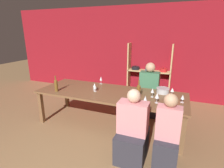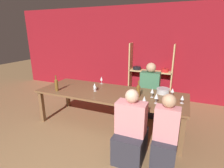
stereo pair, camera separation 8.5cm
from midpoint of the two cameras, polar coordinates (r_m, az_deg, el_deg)
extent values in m
cube|color=maroon|center=(5.49, 6.99, 10.32)|extent=(8.80, 0.06, 2.70)
cube|color=tan|center=(5.42, 5.08, 4.57)|extent=(0.04, 0.30, 1.63)
cube|color=tan|center=(5.21, 18.14, 3.30)|extent=(0.04, 0.30, 1.63)
cube|color=tan|center=(5.51, 11.01, -4.15)|extent=(1.23, 0.30, 0.04)
cylinder|color=black|center=(5.56, 6.91, -2.83)|extent=(0.24, 0.24, 0.13)
sphere|color=black|center=(5.54, 6.94, -2.07)|extent=(0.02, 0.02, 0.02)
cylinder|color=black|center=(5.48, 11.05, -3.39)|extent=(0.17, 0.17, 0.12)
sphere|color=black|center=(5.46, 11.10, -2.70)|extent=(0.02, 0.02, 0.02)
cylinder|color=silver|center=(5.43, 15.30, -3.96)|extent=(0.23, 0.23, 0.10)
sphere|color=black|center=(5.41, 15.35, -3.33)|extent=(0.02, 0.02, 0.02)
cube|color=tan|center=(5.28, 11.50, 4.16)|extent=(1.23, 0.30, 0.04)
cylinder|color=black|center=(5.35, 7.21, 5.25)|extent=(0.24, 0.24, 0.09)
sphere|color=black|center=(5.34, 7.24, 5.87)|extent=(0.02, 0.02, 0.02)
cylinder|color=#235BAD|center=(5.26, 11.54, 4.84)|extent=(0.21, 0.21, 0.09)
sphere|color=black|center=(5.25, 11.58, 5.45)|extent=(0.02, 0.02, 0.02)
cylinder|color=red|center=(5.21, 15.98, 4.42)|extent=(0.21, 0.21, 0.10)
sphere|color=black|center=(5.20, 16.04, 5.06)|extent=(0.02, 0.02, 0.02)
cube|color=brown|center=(3.65, -1.25, -2.98)|extent=(3.07, 1.09, 0.04)
cube|color=brown|center=(4.20, -22.63, -7.08)|extent=(0.08, 0.08, 0.71)
cube|color=brown|center=(3.14, 21.32, -15.27)|extent=(0.08, 0.08, 0.71)
cube|color=brown|center=(4.85, -15.09, -3.14)|extent=(0.08, 0.08, 0.71)
cube|color=brown|center=(3.97, 21.57, -8.34)|extent=(0.08, 0.08, 0.71)
cylinder|color=#B7BABC|center=(3.71, 15.62, -2.09)|extent=(0.25, 0.25, 0.10)
torus|color=#B7BABC|center=(3.70, 15.68, -1.38)|extent=(0.27, 0.27, 0.01)
cylinder|color=brown|center=(3.86, -18.38, -0.60)|extent=(0.07, 0.07, 0.23)
cone|color=brown|center=(3.82, -18.56, 1.29)|extent=(0.07, 0.07, 0.03)
cylinder|color=brown|center=(3.81, -18.63, 2.04)|extent=(0.03, 0.03, 0.07)
cylinder|color=brown|center=(3.41, 7.95, -2.36)|extent=(0.07, 0.07, 0.21)
cone|color=brown|center=(3.37, 8.04, -0.38)|extent=(0.07, 0.07, 0.03)
cylinder|color=brown|center=(3.35, 8.08, 0.52)|extent=(0.03, 0.03, 0.08)
cylinder|color=white|center=(3.72, -6.21, -2.34)|extent=(0.06, 0.06, 0.00)
cylinder|color=white|center=(3.71, -6.22, -1.86)|extent=(0.01, 0.01, 0.06)
cone|color=white|center=(3.68, -6.26, -0.75)|extent=(0.07, 0.07, 0.09)
cylinder|color=white|center=(4.22, -4.18, 0.07)|extent=(0.07, 0.07, 0.00)
cylinder|color=white|center=(4.21, -4.19, 0.65)|extent=(0.01, 0.01, 0.08)
cone|color=white|center=(4.18, -4.22, 1.82)|extent=(0.06, 0.06, 0.09)
cylinder|color=white|center=(3.35, 21.22, -5.62)|extent=(0.06, 0.06, 0.00)
cylinder|color=white|center=(3.34, 21.28, -5.09)|extent=(0.01, 0.01, 0.06)
cone|color=white|center=(3.32, 21.41, -3.96)|extent=(0.06, 0.06, 0.08)
cylinder|color=white|center=(3.20, 13.60, -5.98)|extent=(0.06, 0.06, 0.00)
cylinder|color=white|center=(3.18, 13.66, -5.21)|extent=(0.01, 0.01, 0.09)
cone|color=white|center=(3.15, 13.77, -3.67)|extent=(0.08, 0.08, 0.09)
cylinder|color=white|center=(3.05, 9.90, -6.89)|extent=(0.06, 0.06, 0.00)
cylinder|color=white|center=(3.04, 9.94, -6.20)|extent=(0.01, 0.01, 0.08)
cone|color=white|center=(3.00, 10.02, -4.69)|extent=(0.07, 0.07, 0.10)
cylinder|color=maroon|center=(3.01, 10.00, -5.13)|extent=(0.04, 0.04, 0.04)
cylinder|color=white|center=(3.81, -6.32, -1.88)|extent=(0.07, 0.07, 0.00)
cylinder|color=white|center=(3.80, -6.34, -1.40)|extent=(0.01, 0.01, 0.06)
cone|color=white|center=(3.77, -6.38, -0.37)|extent=(0.07, 0.07, 0.08)
cylinder|color=maroon|center=(3.78, -6.37, -0.66)|extent=(0.04, 0.04, 0.03)
cylinder|color=white|center=(3.64, 18.30, -3.57)|extent=(0.07, 0.07, 0.00)
cylinder|color=white|center=(3.62, 18.36, -2.95)|extent=(0.01, 0.01, 0.08)
cone|color=white|center=(3.60, 18.47, -1.80)|extent=(0.07, 0.07, 0.07)
cylinder|color=maroon|center=(3.60, 18.45, -2.07)|extent=(0.04, 0.04, 0.03)
cylinder|color=white|center=(3.46, 12.27, -4.15)|extent=(0.06, 0.06, 0.00)
cylinder|color=white|center=(3.44, 12.31, -3.42)|extent=(0.01, 0.01, 0.09)
cone|color=white|center=(3.41, 12.41, -2.05)|extent=(0.07, 0.07, 0.09)
cylinder|color=beige|center=(3.42, 12.38, -2.39)|extent=(0.04, 0.04, 0.03)
cube|color=#2D2D38|center=(2.94, 5.66, -19.24)|extent=(0.45, 0.56, 0.47)
cube|color=pink|center=(2.69, 5.96, -10.88)|extent=(0.45, 0.25, 0.50)
sphere|color=beige|center=(2.54, 6.20, -3.87)|extent=(0.20, 0.20, 0.20)
cube|color=#2D2D38|center=(4.43, 11.13, -6.48)|extent=(0.45, 0.56, 0.47)
cube|color=#3D7551|center=(4.25, 11.53, 0.02)|extent=(0.45, 0.25, 0.58)
sphere|color=tan|center=(4.15, 11.85, 5.35)|extent=(0.22, 0.22, 0.22)
cube|color=#2D2D38|center=(2.93, 16.23, -20.36)|extent=(0.34, 0.43, 0.45)
cube|color=pink|center=(2.67, 17.08, -12.11)|extent=(0.34, 0.19, 0.51)
sphere|color=tan|center=(2.53, 17.76, -5.09)|extent=(0.19, 0.19, 0.19)
camera|label=1|loc=(0.04, -90.66, -0.20)|focal=28.00mm
camera|label=2|loc=(0.04, 89.34, 0.20)|focal=28.00mm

